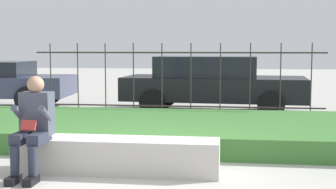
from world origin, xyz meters
name	(u,v)px	position (x,y,z in m)	size (l,w,h in m)	color
ground_plane	(140,173)	(0.00, 0.00, 0.00)	(60.00, 60.00, 0.00)	#B2AFA8
stone_bench	(119,157)	(-0.26, 0.00, 0.19)	(2.54, 0.52, 0.44)	beige
person_seated_reader	(34,122)	(-1.27, -0.29, 0.67)	(0.42, 0.73, 1.24)	black
grass_berm	(164,129)	(0.00, 2.28, 0.16)	(8.22, 3.16, 0.33)	#3D7533
iron_fence	(176,81)	(0.00, 4.19, 0.89)	(6.22, 0.03, 1.69)	#332D28
car_parked_center	(212,83)	(0.70, 5.86, 0.73)	(4.52, 2.07, 1.38)	black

